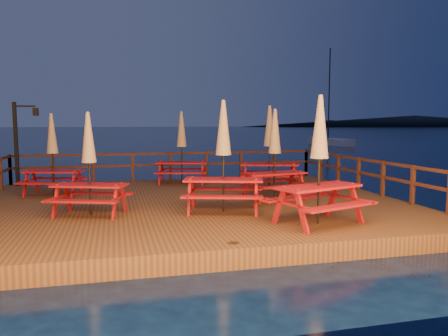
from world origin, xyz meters
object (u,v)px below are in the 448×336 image
(lamp_post, at_px, (20,136))
(picnic_table_0, at_px, (269,146))
(picnic_table_2, at_px, (319,158))
(sailboat, at_px, (330,142))
(picnic_table_1, at_px, (182,146))

(lamp_post, bearing_deg, picnic_table_0, -17.96)
(picnic_table_2, bearing_deg, sailboat, 43.24)
(picnic_table_0, height_order, picnic_table_2, picnic_table_2)
(lamp_post, distance_m, picnic_table_0, 8.88)
(picnic_table_1, xyz_separation_m, picnic_table_2, (2.00, -7.20, 0.10))
(sailboat, xyz_separation_m, picnic_table_2, (-20.37, -38.09, 1.51))
(picnic_table_2, bearing_deg, picnic_table_0, 63.16)
(lamp_post, bearing_deg, sailboat, 46.95)
(picnic_table_0, height_order, picnic_table_1, picnic_table_0)
(lamp_post, height_order, picnic_table_1, lamp_post)
(lamp_post, relative_size, sailboat, 0.26)
(sailboat, bearing_deg, picnic_table_1, -132.13)
(picnic_table_0, bearing_deg, picnic_table_1, 162.20)
(lamp_post, distance_m, sailboat, 41.11)
(sailboat, xyz_separation_m, picnic_table_0, (-19.60, -32.75, 1.49))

